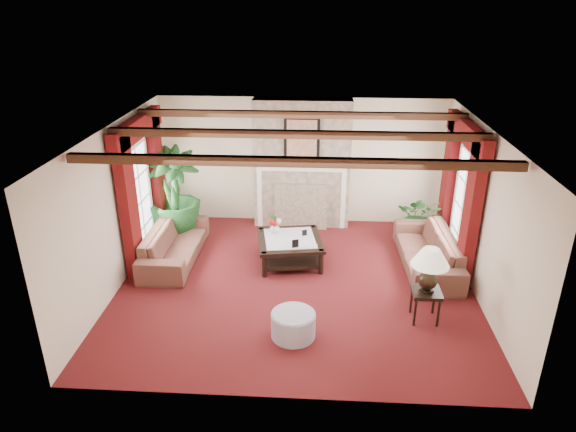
# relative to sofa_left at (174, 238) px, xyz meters

# --- Properties ---
(floor) EXTENTS (6.00, 6.00, 0.00)m
(floor) POSITION_rel_sofa_left_xyz_m (2.31, -0.77, -0.43)
(floor) COLOR #440F0C
(floor) RESTS_ON ground
(ceiling) EXTENTS (6.00, 6.00, 0.00)m
(ceiling) POSITION_rel_sofa_left_xyz_m (2.31, -0.77, 2.27)
(ceiling) COLOR white
(ceiling) RESTS_ON floor
(back_wall) EXTENTS (6.00, 0.02, 2.70)m
(back_wall) POSITION_rel_sofa_left_xyz_m (2.31, 1.98, 0.92)
(back_wall) COLOR beige
(back_wall) RESTS_ON ground
(left_wall) EXTENTS (0.02, 5.50, 2.70)m
(left_wall) POSITION_rel_sofa_left_xyz_m (-0.69, -0.77, 0.92)
(left_wall) COLOR beige
(left_wall) RESTS_ON ground
(right_wall) EXTENTS (0.02, 5.50, 2.70)m
(right_wall) POSITION_rel_sofa_left_xyz_m (5.31, -0.77, 0.92)
(right_wall) COLOR beige
(right_wall) RESTS_ON ground
(ceiling_beams) EXTENTS (6.00, 3.00, 0.12)m
(ceiling_beams) POSITION_rel_sofa_left_xyz_m (2.31, -0.77, 2.21)
(ceiling_beams) COLOR #321B10
(ceiling_beams) RESTS_ON ceiling
(fireplace) EXTENTS (2.00, 0.52, 2.70)m
(fireplace) POSITION_rel_sofa_left_xyz_m (2.31, 1.78, 2.27)
(fireplace) COLOR tan
(fireplace) RESTS_ON ground
(french_door_left) EXTENTS (0.10, 1.10, 2.16)m
(french_door_left) POSITION_rel_sofa_left_xyz_m (-0.66, 0.23, 1.70)
(french_door_left) COLOR white
(french_door_left) RESTS_ON ground
(french_door_right) EXTENTS (0.10, 1.10, 2.16)m
(french_door_right) POSITION_rel_sofa_left_xyz_m (5.28, 0.23, 1.70)
(french_door_right) COLOR white
(french_door_right) RESTS_ON ground
(curtains_left) EXTENTS (0.20, 2.40, 2.55)m
(curtains_left) POSITION_rel_sofa_left_xyz_m (-0.55, 0.23, 2.12)
(curtains_left) COLOR #530C0B
(curtains_left) RESTS_ON ground
(curtains_right) EXTENTS (0.20, 2.40, 2.55)m
(curtains_right) POSITION_rel_sofa_left_xyz_m (5.17, 0.23, 2.12)
(curtains_right) COLOR #530C0B
(curtains_right) RESTS_ON ground
(sofa_left) EXTENTS (2.18, 0.65, 0.85)m
(sofa_left) POSITION_rel_sofa_left_xyz_m (0.00, 0.00, 0.00)
(sofa_left) COLOR #360E1A
(sofa_left) RESTS_ON ground
(sofa_right) EXTENTS (2.29, 0.78, 0.88)m
(sofa_right) POSITION_rel_sofa_left_xyz_m (4.68, -0.01, 0.01)
(sofa_right) COLOR #360E1A
(sofa_right) RESTS_ON ground
(potted_palm) EXTENTS (2.69, 2.78, 1.04)m
(potted_palm) POSITION_rel_sofa_left_xyz_m (-0.21, 0.94, 0.10)
(potted_palm) COLOR black
(potted_palm) RESTS_ON ground
(small_plant) EXTENTS (1.38, 1.42, 0.76)m
(small_plant) POSITION_rel_sofa_left_xyz_m (4.72, 1.14, -0.05)
(small_plant) COLOR black
(small_plant) RESTS_ON ground
(coffee_table) EXTENTS (1.33, 1.33, 0.47)m
(coffee_table) POSITION_rel_sofa_left_xyz_m (2.16, 0.02, -0.19)
(coffee_table) COLOR black
(coffee_table) RESTS_ON ground
(side_table) EXTENTS (0.45, 0.45, 0.51)m
(side_table) POSITION_rel_sofa_left_xyz_m (4.33, -1.70, -0.17)
(side_table) COLOR black
(side_table) RESTS_ON ground
(ottoman) EXTENTS (0.65, 0.65, 0.38)m
(ottoman) POSITION_rel_sofa_left_xyz_m (2.35, -2.25, -0.24)
(ottoman) COLOR #9391A5
(ottoman) RESTS_ON ground
(table_lamp) EXTENTS (0.57, 0.57, 0.72)m
(table_lamp) POSITION_rel_sofa_left_xyz_m (4.33, -1.70, 0.45)
(table_lamp) COLOR black
(table_lamp) RESTS_ON side_table
(flower_vase) EXTENTS (0.24, 0.24, 0.19)m
(flower_vase) POSITION_rel_sofa_left_xyz_m (1.86, 0.26, 0.14)
(flower_vase) COLOR silver
(flower_vase) RESTS_ON coffee_table
(book) EXTENTS (0.23, 0.23, 0.29)m
(book) POSITION_rel_sofa_left_xyz_m (2.43, -0.27, 0.19)
(book) COLOR black
(book) RESTS_ON coffee_table
(photo_frame_a) EXTENTS (0.12, 0.06, 0.16)m
(photo_frame_a) POSITION_rel_sofa_left_xyz_m (2.28, -0.35, 0.13)
(photo_frame_a) COLOR black
(photo_frame_a) RESTS_ON coffee_table
(photo_frame_b) EXTENTS (0.09, 0.05, 0.12)m
(photo_frame_b) POSITION_rel_sofa_left_xyz_m (2.43, 0.15, 0.11)
(photo_frame_b) COLOR black
(photo_frame_b) RESTS_ON coffee_table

